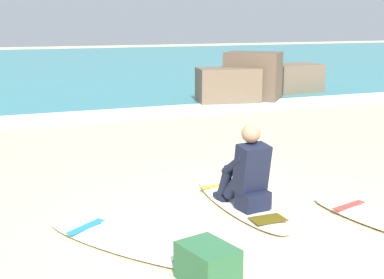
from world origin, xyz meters
name	(u,v)px	position (x,y,z in m)	size (l,w,h in m)	color
ground_plane	(249,230)	(0.00, 0.00, 0.00)	(80.00, 80.00, 0.00)	beige
sea	(37,66)	(0.00, 20.60, 0.05)	(80.00, 28.00, 0.10)	teal
breaking_foam	(103,115)	(0.00, 6.90, 0.06)	(80.00, 0.90, 0.11)	white
surfboard_main	(240,203)	(0.23, 0.69, 0.04)	(0.52, 2.07, 0.08)	white
surfer_seated	(247,175)	(0.22, 0.48, 0.44)	(0.43, 0.74, 0.95)	black
surfboard_spare_near	(133,243)	(-1.23, 0.03, 0.04)	(1.69, 2.08, 0.08)	silver
rock_outcrop_distant	(260,81)	(4.42, 7.80, 0.54)	(4.23, 2.31, 1.31)	brown
beach_bag	(208,264)	(-0.85, -0.87, 0.16)	(0.36, 0.48, 0.32)	#285B38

